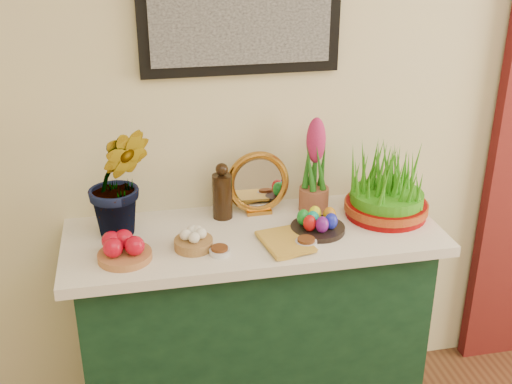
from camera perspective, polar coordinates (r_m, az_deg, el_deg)
sideboard at (r=2.65m, az=-0.22°, el=-12.40°), size 1.30×0.45×0.85m
tablecloth at (r=2.41m, az=-0.24°, el=-3.87°), size 1.40×0.55×0.04m
hyacinth_green at (r=2.32m, az=-12.19°, el=2.42°), size 0.28×0.24×0.55m
apple_bowl at (r=2.24m, az=-11.63°, el=-5.00°), size 0.21×0.21×0.09m
garlic_basket at (r=2.28m, az=-5.58°, el=-4.30°), size 0.17×0.17×0.08m
vinegar_cruet at (r=2.47m, az=-3.01°, el=-0.16°), size 0.08×0.08×0.23m
mirror at (r=2.50m, az=0.17°, el=0.76°), size 0.25×0.07×0.25m
book at (r=2.27m, az=0.80°, el=-4.76°), size 0.17×0.23×0.03m
spice_dish_left at (r=2.24m, az=-3.25°, el=-5.25°), size 0.07×0.07×0.03m
spice_dish_right at (r=2.30m, az=4.47°, el=-4.50°), size 0.08×0.08×0.03m
egg_plate at (r=2.39m, az=5.50°, el=-2.79°), size 0.26×0.26×0.08m
hyacinth_pink at (r=2.50m, az=5.25°, el=1.98°), size 0.12×0.12×0.38m
wheatgrass_sabzeh at (r=2.52m, az=11.62°, el=0.36°), size 0.33×0.33×0.27m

